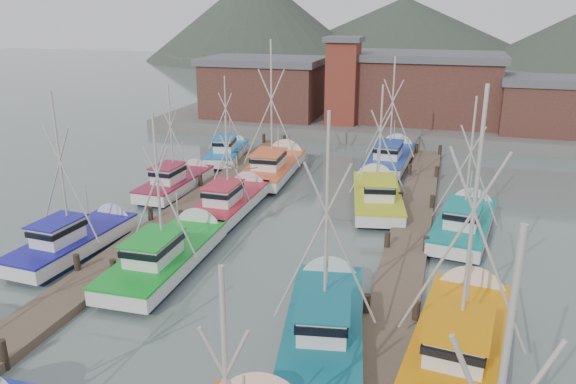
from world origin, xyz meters
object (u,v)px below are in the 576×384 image
(boat_4, at_px, (171,254))
(boat_12, at_px, (275,166))
(boat_8, at_px, (233,201))
(lookout_tower, at_px, (343,80))

(boat_4, relative_size, boat_12, 0.86)
(boat_4, bearing_deg, boat_8, 89.04)
(boat_4, relative_size, boat_8, 1.10)
(boat_8, bearing_deg, lookout_tower, 84.69)
(boat_8, xyz_separation_m, boat_12, (0.08, 8.62, 0.02))
(boat_4, height_order, boat_8, boat_4)
(boat_8, distance_m, boat_12, 8.62)
(lookout_tower, height_order, boat_8, lookout_tower)
(lookout_tower, xyz_separation_m, boat_4, (-2.26, -32.62, -4.87))
(boat_12, bearing_deg, boat_4, -92.92)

